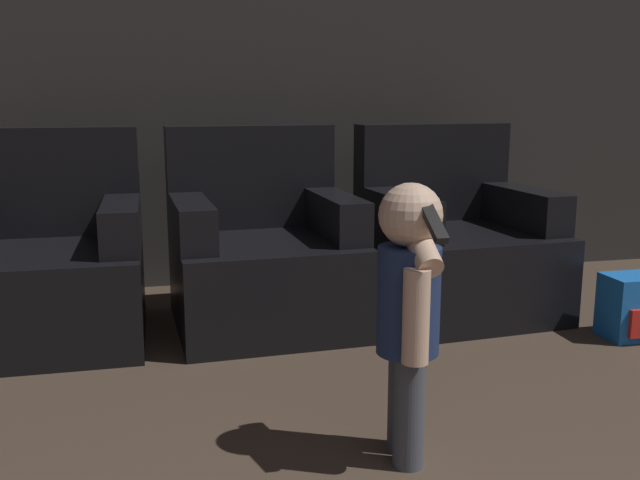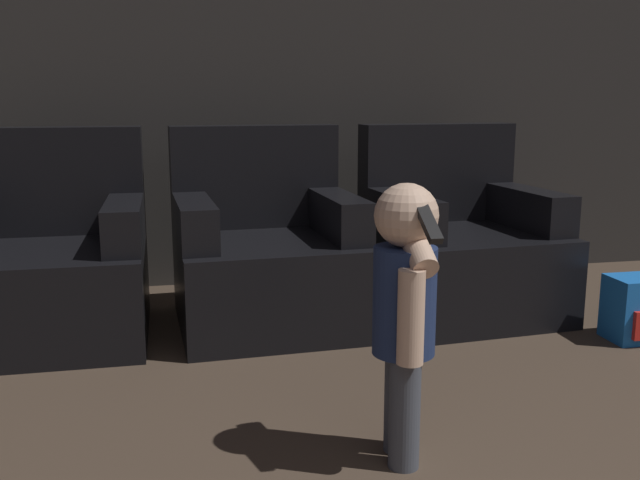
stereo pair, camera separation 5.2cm
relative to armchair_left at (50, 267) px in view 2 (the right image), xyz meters
name	(u,v)px [view 2 (the right image)]	position (x,y,z in m)	size (l,w,h in m)	color
wall_back	(310,59)	(1.37, 0.82, 0.97)	(8.40, 0.05, 2.60)	#33302D
armchair_left	(50,267)	(0.00, 0.00, 0.00)	(0.85, 0.84, 0.94)	black
armchair_middle	(266,257)	(0.99, 0.00, 0.00)	(0.89, 0.88, 0.94)	black
armchair_right	(458,248)	(1.98, 0.00, 0.00)	(0.91, 0.91, 0.94)	black
person_toddler	(405,301)	(1.21, -1.43, 0.17)	(0.19, 0.33, 0.85)	#474C56
toy_backpack	(638,309)	(2.60, -0.61, -0.18)	(0.26, 0.22, 0.29)	blue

